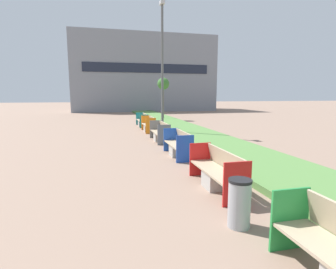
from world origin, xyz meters
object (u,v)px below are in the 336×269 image
object	(u,v)px
bench_teal_frame	(142,121)
street_lamp_post	(162,63)
bench_grey_frame	(160,134)
sapling_tree_far	(163,84)
bench_red_frame	(217,173)
bench_blue_frame	(178,146)
litter_bin	(239,203)
bench_orange_frame	(149,126)

from	to	relation	value
bench_teal_frame	street_lamp_post	xyz separation A→B (m)	(0.61, -4.14, 3.71)
bench_grey_frame	sapling_tree_far	xyz separation A→B (m)	(2.56, 10.92, 2.88)
bench_red_frame	bench_grey_frame	distance (m)	6.86
bench_blue_frame	street_lamp_post	world-z (taller)	street_lamp_post
litter_bin	sapling_tree_far	size ratio (longest dim) A/B	0.22
bench_red_frame	sapling_tree_far	world-z (taller)	sapling_tree_far
bench_grey_frame	bench_teal_frame	bearing A→B (deg)	89.99
bench_blue_frame	litter_bin	bearing A→B (deg)	-94.40
bench_teal_frame	litter_bin	distance (m)	15.17
bench_teal_frame	street_lamp_post	size ratio (longest dim) A/B	0.30
bench_grey_frame	bench_teal_frame	world-z (taller)	same
bench_grey_frame	street_lamp_post	size ratio (longest dim) A/B	0.29
bench_blue_frame	street_lamp_post	bearing A→B (deg)	83.78
bench_orange_frame	sapling_tree_far	world-z (taller)	sapling_tree_far
bench_orange_frame	litter_bin	bearing A→B (deg)	-91.94
bench_red_frame	street_lamp_post	distance (m)	9.89
bench_grey_frame	sapling_tree_far	world-z (taller)	sapling_tree_far
bench_teal_frame	sapling_tree_far	xyz separation A→B (m)	(2.56, 4.49, 2.88)
bench_blue_frame	bench_orange_frame	world-z (taller)	same
bench_blue_frame	bench_grey_frame	world-z (taller)	same
bench_red_frame	litter_bin	distance (m)	1.92
bench_orange_frame	street_lamp_post	bearing A→B (deg)	-63.30
bench_blue_frame	bench_red_frame	bearing A→B (deg)	-89.96
bench_teal_frame	street_lamp_post	bearing A→B (deg)	-81.60
bench_grey_frame	bench_red_frame	bearing A→B (deg)	-89.99
bench_blue_frame	street_lamp_post	distance (m)	6.77
bench_teal_frame	street_lamp_post	world-z (taller)	street_lamp_post
litter_bin	bench_blue_frame	bearing A→B (deg)	85.60
bench_orange_frame	sapling_tree_far	bearing A→B (deg)	70.88
bench_blue_frame	bench_orange_frame	size ratio (longest dim) A/B	1.04
bench_blue_frame	litter_bin	world-z (taller)	bench_blue_frame
bench_orange_frame	street_lamp_post	world-z (taller)	street_lamp_post
sapling_tree_far	bench_orange_frame	bearing A→B (deg)	-109.12
bench_red_frame	bench_grey_frame	xyz separation A→B (m)	(-0.00, 6.86, -0.00)
litter_bin	street_lamp_post	world-z (taller)	street_lamp_post
bench_red_frame	bench_blue_frame	world-z (taller)	same
bench_orange_frame	litter_bin	world-z (taller)	bench_orange_frame
bench_teal_frame	sapling_tree_far	world-z (taller)	sapling_tree_far
bench_red_frame	bench_orange_frame	size ratio (longest dim) A/B	1.15
bench_orange_frame	street_lamp_post	distance (m)	3.96
bench_teal_frame	bench_grey_frame	bearing A→B (deg)	-90.01
sapling_tree_far	bench_blue_frame	bearing A→B (deg)	-100.20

